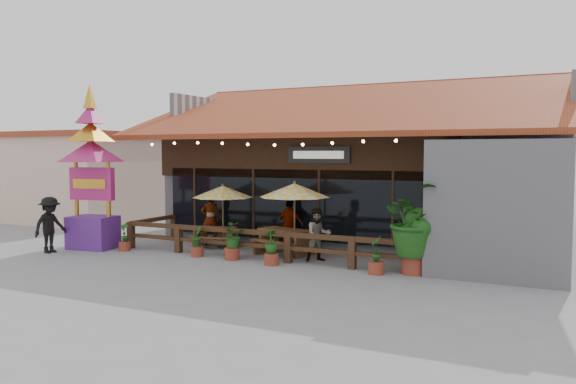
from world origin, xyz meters
The scene contains 19 objects.
ground centered at (0.00, 0.00, 0.00)m, with size 100.00×100.00×0.00m, color gray.
restaurant_building centered at (0.26, 6.61, 2.21)m, with size 15.50×14.73×6.09m.
patio_railing centered at (-2.25, -0.27, 0.61)m, with size 10.00×2.60×0.92m.
neighbor_building centered at (-15.00, 6.00, 2.14)m, with size 8.40×8.40×4.22m.
umbrella_left centered at (-3.65, 0.88, 1.93)m, with size 2.50×2.50×2.21m.
umbrella_right centered at (-0.80, 0.57, 2.08)m, with size 2.78×2.78×2.38m.
picnic_table_left centered at (-4.02, 0.90, 0.47)m, with size 1.76×1.63×0.70m.
picnic_table_right centered at (-1.20, 0.69, 0.55)m, with size 2.03×1.87×0.82m.
thai_sign_tower centered at (-7.62, -1.11, 3.17)m, with size 2.50×2.50×6.00m.
tropical_plant centered at (3.21, -0.37, 1.42)m, with size 2.37×2.37×2.48m.
diner_a centered at (-4.48, 1.33, 0.92)m, with size 0.67×0.44×1.83m, color #331E10.
diner_b centered at (0.20, 0.13, 0.80)m, with size 0.78×0.61×1.60m, color #331E10.
diner_c centered at (-1.41, 1.50, 0.85)m, with size 1.00×0.42×1.71m, color #331E10.
pedestrian centered at (-8.25, -2.36, 0.92)m, with size 1.19×0.68×1.83m, color black.
planter_a centered at (-6.33, -1.01, 0.39)m, with size 0.38×0.38×0.94m.
planter_b centered at (-3.54, -0.83, 0.44)m, with size 0.39×0.42×0.96m.
planter_c centered at (-2.27, -0.81, 0.63)m, with size 0.74×0.66×1.13m.
planter_d centered at (-0.80, -1.02, 0.51)m, with size 0.56×0.56×1.05m.
planter_e centered at (2.30, -0.86, 0.44)m, with size 0.42×0.43×1.04m.
Camera 1 is at (6.68, -15.31, 3.26)m, focal length 35.00 mm.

